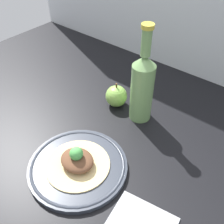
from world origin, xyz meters
TOP-DOWN VIEW (x-y plane):
  - ground_plane at (0.00, 0.00)cm, footprint 180.00×110.00cm
  - plate at (-6.16, -10.46)cm, footprint 26.85×26.85cm
  - plated_food at (-6.16, -10.46)cm, footprint 17.42×17.42cm
  - cider_bottle at (-5.40, 17.68)cm, footprint 7.11×7.11cm
  - apple at (-15.28, 17.52)cm, footprint 7.45×7.45cm

SIDE VIEW (x-z plane):
  - ground_plane at x=0.00cm, z-range -4.00..0.00cm
  - plate at x=-6.16cm, z-range 0.05..1.71cm
  - plated_food at x=-6.16cm, z-range -0.09..6.42cm
  - apple at x=-15.28cm, z-range -0.71..8.16cm
  - cider_bottle at x=-5.40cm, z-range -3.51..28.12cm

